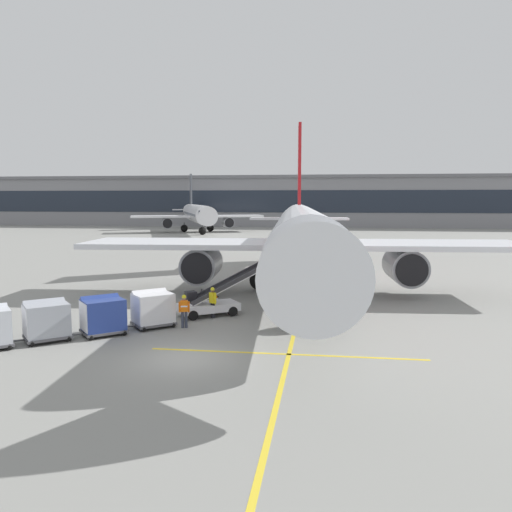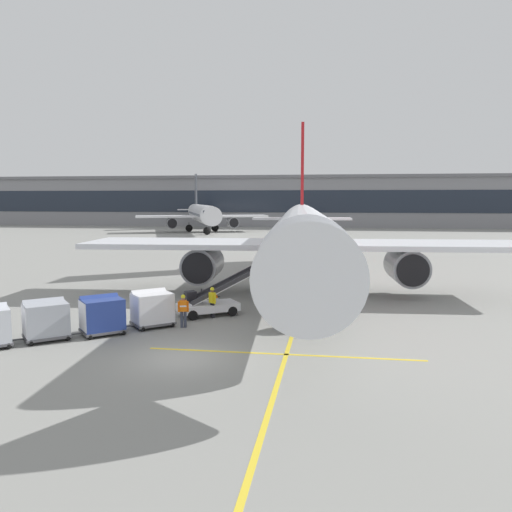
% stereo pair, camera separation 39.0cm
% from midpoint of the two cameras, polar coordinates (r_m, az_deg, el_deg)
% --- Properties ---
extents(ground_plane, '(600.00, 600.00, 0.00)m').
position_cam_midpoint_polar(ground_plane, '(22.11, -8.29, -11.22)').
color(ground_plane, gray).
extents(parked_airplane, '(30.74, 40.83, 13.98)m').
position_cam_midpoint_polar(parked_airplane, '(35.92, 4.86, 2.06)').
color(parked_airplane, silver).
rests_on(parked_airplane, ground).
extents(belt_loader, '(5.13, 4.03, 2.91)m').
position_cam_midpoint_polar(belt_loader, '(29.58, -5.25, -4.96)').
color(belt_loader, silver).
rests_on(belt_loader, ground).
extents(baggage_cart_lead, '(2.60, 2.52, 1.91)m').
position_cam_midpoint_polar(baggage_cart_lead, '(27.37, -11.85, -5.69)').
color(baggage_cart_lead, '#515156').
rests_on(baggage_cart_lead, ground).
extents(baggage_cart_second, '(2.60, 2.52, 1.91)m').
position_cam_midpoint_polar(baggage_cart_second, '(26.41, -17.12, -6.28)').
color(baggage_cart_second, '#515156').
rests_on(baggage_cart_second, ground).
extents(baggage_cart_third, '(2.60, 2.52, 1.91)m').
position_cam_midpoint_polar(baggage_cart_third, '(26.24, -22.73, -6.58)').
color(baggage_cart_third, '#515156').
rests_on(baggage_cart_third, ground).
extents(ground_crew_by_loader, '(0.55, 0.34, 1.74)m').
position_cam_midpoint_polar(ground_crew_by_loader, '(26.87, -8.43, -5.85)').
color(ground_crew_by_loader, '#333847').
rests_on(ground_crew_by_loader, ground).
extents(ground_crew_by_carts, '(0.45, 0.43, 1.74)m').
position_cam_midpoint_polar(ground_crew_by_carts, '(28.88, -5.24, -4.95)').
color(ground_crew_by_carts, black).
rests_on(ground_crew_by_carts, ground).
extents(safety_cone_engine_keepout, '(0.65, 0.65, 0.73)m').
position_cam_midpoint_polar(safety_cone_engine_keepout, '(33.14, -7.33, -4.63)').
color(safety_cone_engine_keepout, black).
rests_on(safety_cone_engine_keepout, ground).
extents(safety_cone_wingtip, '(0.70, 0.70, 0.79)m').
position_cam_midpoint_polar(safety_cone_wingtip, '(32.20, -4.85, -4.88)').
color(safety_cone_wingtip, black).
rests_on(safety_cone_wingtip, ground).
extents(safety_cone_nose_mark, '(0.66, 0.66, 0.75)m').
position_cam_midpoint_polar(safety_cone_nose_mark, '(34.80, -5.13, -4.07)').
color(safety_cone_nose_mark, black).
rests_on(safety_cone_nose_mark, ground).
extents(apron_guidance_line_lead_in, '(0.20, 110.00, 0.01)m').
position_cam_midpoint_polar(apron_guidance_line_lead_in, '(35.75, 5.01, -4.37)').
color(apron_guidance_line_lead_in, yellow).
rests_on(apron_guidance_line_lead_in, ground).
extents(apron_guidance_line_stop_bar, '(12.00, 0.20, 0.01)m').
position_cam_midpoint_polar(apron_guidance_line_stop_bar, '(22.45, 2.87, -10.88)').
color(apron_guidance_line_stop_bar, yellow).
rests_on(apron_guidance_line_stop_bar, ground).
extents(terminal_building, '(148.02, 17.44, 12.24)m').
position_cam_midpoint_polar(terminal_building, '(129.80, 0.69, 6.14)').
color(terminal_building, gray).
rests_on(terminal_building, ground).
extents(distant_airplane, '(26.37, 34.16, 12.23)m').
position_cam_midpoint_polar(distant_airplane, '(103.77, -6.64, 4.65)').
color(distant_airplane, white).
rests_on(distant_airplane, ground).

